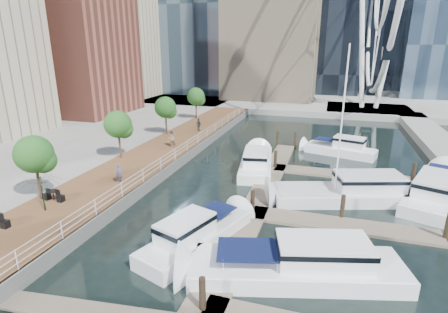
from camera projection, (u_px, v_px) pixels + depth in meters
ground at (162, 273)px, 18.19m from camera, size 520.00×520.00×0.00m
boardwalk at (148, 162)px, 34.23m from camera, size 6.00×60.00×1.00m
seawall at (177, 165)px, 33.39m from camera, size 0.25×60.00×1.00m
land_far at (308, 82)px, 111.01m from camera, size 200.00×114.00×1.00m
pier at (368, 111)px, 61.51m from camera, size 14.00×12.00×1.00m
railing at (175, 154)px, 33.11m from camera, size 0.10×60.00×1.05m
floating_docks at (326, 205)px, 24.90m from camera, size 16.00×34.00×2.60m
midrise_condos at (25, 30)px, 48.00m from camera, size 19.00×67.00×28.00m
street_trees at (118, 124)px, 32.85m from camera, size 2.60×42.60×4.60m
yacht_foreground at (295, 277)px, 17.91m from camera, size 12.30×6.14×2.15m
pedestrian_near at (119, 174)px, 27.43m from camera, size 0.66×0.62×1.51m
pedestrian_mid at (171, 138)px, 37.45m from camera, size 1.10×1.13×1.84m
pedestrian_far at (199, 125)px, 44.31m from camera, size 1.03×0.73×1.63m
moored_yachts at (340, 203)px, 26.39m from camera, size 21.49×33.69×11.50m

